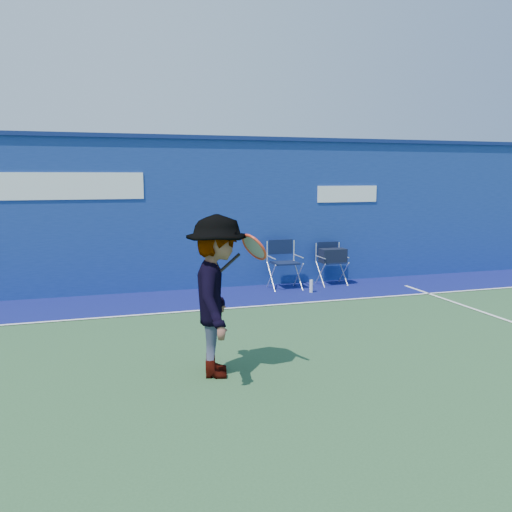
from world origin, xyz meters
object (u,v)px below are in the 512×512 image
object	(u,v)px
directors_chair_right	(332,267)
water_bottle	(311,286)
directors_chair_left	(285,274)
tennis_player	(218,296)

from	to	relation	value
directors_chair_right	water_bottle	world-z (taller)	directors_chair_right
directors_chair_left	water_bottle	xyz separation A→B (m)	(0.37, -0.52, -0.18)
water_bottle	directors_chair_left	bearing A→B (deg)	125.35
tennis_player	water_bottle	bearing A→B (deg)	53.72
tennis_player	directors_chair_right	bearing A→B (deg)	51.40
directors_chair_right	tennis_player	xyz separation A→B (m)	(-3.50, -4.39, 0.56)
directors_chair_right	water_bottle	distance (m)	0.97
directors_chair_left	water_bottle	world-z (taller)	directors_chair_left
directors_chair_right	water_bottle	xyz separation A→B (m)	(-0.72, -0.60, -0.24)
directors_chair_left	directors_chair_right	size ratio (longest dim) A/B	1.10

